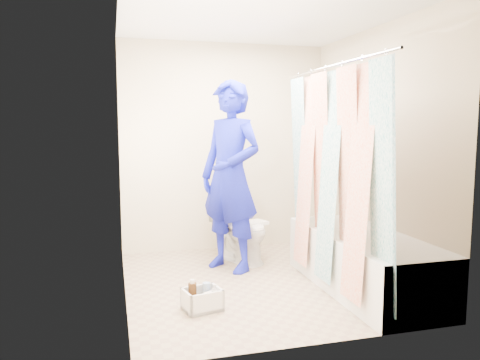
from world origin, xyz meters
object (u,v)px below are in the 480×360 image
object	(u,v)px
bathtub	(363,260)
cleaning_caddy	(203,300)
toilet	(241,228)
plumber	(230,176)

from	to	relation	value
bathtub	cleaning_caddy	size ratio (longest dim) A/B	5.32
toilet	cleaning_caddy	world-z (taller)	toilet
plumber	cleaning_caddy	bearing A→B (deg)	-62.67
toilet	cleaning_caddy	distance (m)	1.42
plumber	cleaning_caddy	size ratio (longest dim) A/B	5.79
cleaning_caddy	plumber	bearing A→B (deg)	51.71
bathtub	plumber	xyz separation A→B (m)	(-0.99, 0.89, 0.68)
plumber	cleaning_caddy	world-z (taller)	plumber
toilet	cleaning_caddy	xyz separation A→B (m)	(-0.65, -1.23, -0.28)
cleaning_caddy	bathtub	bearing A→B (deg)	-9.11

